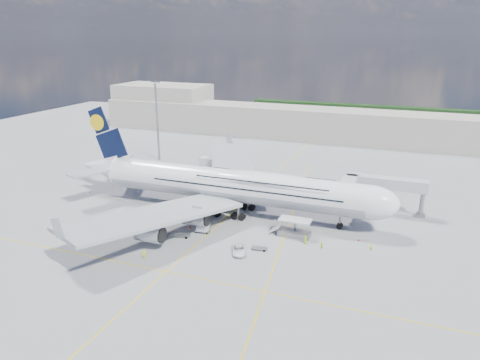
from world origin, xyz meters
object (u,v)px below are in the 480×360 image
(dolly_nose_near, at_px, (203,228))
(light_mast, at_px, (157,120))
(dolly_row_c, at_px, (182,235))
(crew_wing, at_px, (159,238))
(crew_nose, at_px, (371,247))
(cone_wing_left_inner, at_px, (200,189))
(cone_wing_left_outer, at_px, (221,168))
(dolly_nose_far, at_px, (259,248))
(baggage_tug, at_px, (158,234))
(crew_van, at_px, (305,240))
(catering_truck_inner, at_px, (197,186))
(cargo_loader, at_px, (294,230))
(dolly_back, at_px, (121,215))
(crew_loader, at_px, (322,246))
(cone_nose, at_px, (358,240))
(dolly_row_b, at_px, (162,233))
(dolly_row_a, at_px, (82,235))
(airliner, at_px, (232,185))
(jet_bridge, at_px, (371,186))
(cone_wing_right_outer, at_px, (103,240))
(service_van, at_px, (239,250))
(cone_wing_right_inner, at_px, (190,227))
(catering_truck_outer, at_px, (211,166))
(cone_tail, at_px, (90,191))

(dolly_nose_near, bearing_deg, light_mast, 123.03)
(dolly_row_c, height_order, crew_wing, crew_wing)
(light_mast, relative_size, crew_nose, 15.79)
(cone_wing_left_inner, relative_size, cone_wing_left_outer, 1.02)
(dolly_nose_far, relative_size, baggage_tug, 0.96)
(crew_wing, xyz_separation_m, crew_van, (27.36, 9.88, -0.10))
(catering_truck_inner, height_order, cone_wing_left_outer, catering_truck_inner)
(baggage_tug, height_order, crew_wing, crew_wing)
(crew_nose, relative_size, cone_wing_left_outer, 2.67)
(cargo_loader, height_order, cone_wing_left_outer, cargo_loader)
(dolly_back, distance_m, cone_wing_left_inner, 26.03)
(crew_loader, bearing_deg, dolly_nose_far, -121.22)
(dolly_row_c, height_order, crew_van, crew_van)
(catering_truck_inner, xyz_separation_m, cone_nose, (43.69, -15.13, -1.41))
(dolly_row_b, distance_m, cone_nose, 40.20)
(cone_nose, bearing_deg, dolly_nose_near, -166.30)
(dolly_nose_near, bearing_deg, cone_wing_left_outer, 103.01)
(light_mast, xyz_separation_m, dolly_row_a, (16.25, -58.22, -12.88))
(light_mast, distance_m, crew_van, 75.99)
(dolly_row_b, bearing_deg, dolly_nose_far, 21.31)
(airliner, distance_m, dolly_back, 25.78)
(jet_bridge, distance_m, cone_wing_right_outer, 59.51)
(crew_loader, relative_size, cone_wing_right_outer, 2.55)
(service_van, distance_m, cone_wing_left_outer, 57.82)
(cone_wing_right_inner, bearing_deg, light_mast, 127.13)
(catering_truck_inner, xyz_separation_m, crew_nose, (46.53, -18.76, -0.86))
(jet_bridge, height_order, cone_wing_left_outer, jet_bridge)
(crew_van, bearing_deg, baggage_tug, 81.18)
(catering_truck_inner, bearing_deg, light_mast, 136.05)
(jet_bridge, bearing_deg, catering_truck_inner, -179.14)
(cargo_loader, relative_size, cone_wing_right_outer, 14.27)
(dolly_back, xyz_separation_m, crew_wing, (14.17, -7.40, -0.03))
(jet_bridge, xyz_separation_m, dolly_nose_near, (-31.20, -23.35, -5.77))
(crew_nose, height_order, crew_wing, crew_wing)
(service_van, distance_m, crew_nose, 25.40)
(dolly_nose_far, height_order, catering_truck_outer, catering_truck_outer)
(light_mast, xyz_separation_m, dolly_row_c, (35.58, -50.98, -12.83))
(jet_bridge, height_order, service_van, jet_bridge)
(airliner, distance_m, dolly_row_b, 19.77)
(light_mast, relative_size, cone_tail, 47.60)
(cone_wing_left_outer, bearing_deg, cargo_loader, -49.66)
(dolly_row_b, relative_size, cone_tail, 6.08)
(dolly_nose_far, bearing_deg, dolly_nose_near, 158.63)
(service_van, relative_size, cone_wing_right_outer, 8.63)
(dolly_nose_far, height_order, cone_wing_right_outer, cone_wing_right_outer)
(crew_nose, distance_m, cone_wing_right_inner, 37.55)
(catering_truck_outer, xyz_separation_m, crew_nose, (50.99, -37.29, -1.17))
(dolly_nose_near, bearing_deg, airliner, 76.31)
(dolly_nose_far, xyz_separation_m, cone_nose, (17.30, 10.95, -0.08))
(dolly_back, distance_m, dolly_nose_far, 34.05)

